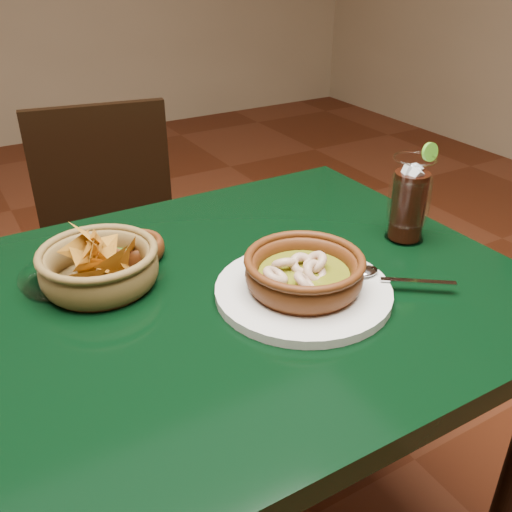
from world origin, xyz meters
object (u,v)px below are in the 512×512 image
dining_table (180,352)px  chip_basket (99,265)px  dining_chair (116,253)px  cola_drink (409,200)px  shrimp_plate (304,277)px

dining_table → chip_basket: size_ratio=5.12×
dining_table → chip_basket: chip_basket is taller
dining_chair → dining_table: bearing=-98.1°
chip_basket → cola_drink: 0.59m
cola_drink → shrimp_plate: bearing=-166.5°
dining_table → dining_chair: bearing=81.9°
cola_drink → dining_chair: bearing=118.2°
shrimp_plate → cola_drink: 0.30m
chip_basket → cola_drink: size_ratio=1.23×
dining_table → dining_chair: 0.73m
shrimp_plate → chip_basket: 0.35m
dining_table → chip_basket: 0.20m
shrimp_plate → cola_drink: size_ratio=1.96×
dining_chair → cola_drink: (0.39, -0.72, 0.35)m
dining_table → dining_chair: dining_chair is taller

